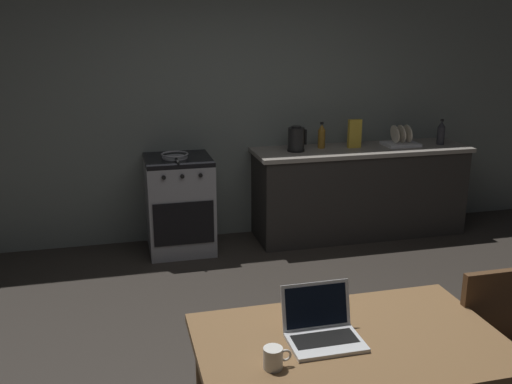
% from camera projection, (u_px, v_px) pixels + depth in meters
% --- Properties ---
extents(ground_plane, '(12.00, 12.00, 0.00)m').
position_uv_depth(ground_plane, '(301.00, 368.00, 3.55)').
color(ground_plane, '#2D2823').
extents(back_wall, '(6.40, 0.10, 2.65)m').
position_uv_depth(back_wall, '(252.00, 103.00, 5.60)').
color(back_wall, slate).
rests_on(back_wall, ground_plane).
extents(kitchen_counter, '(2.16, 0.64, 0.90)m').
position_uv_depth(kitchen_counter, '(359.00, 191.00, 5.76)').
color(kitchen_counter, '#282623').
rests_on(kitchen_counter, ground_plane).
extents(stove_oven, '(0.60, 0.62, 0.90)m').
position_uv_depth(stove_oven, '(180.00, 204.00, 5.34)').
color(stove_oven, gray).
rests_on(stove_oven, ground_plane).
extents(dining_table, '(1.36, 0.83, 0.72)m').
position_uv_depth(dining_table, '(350.00, 353.00, 2.53)').
color(dining_table, brown).
rests_on(dining_table, ground_plane).
extents(chair, '(0.40, 0.40, 0.89)m').
position_uv_depth(chair, '(504.00, 349.00, 2.82)').
color(chair, '#4C331E').
rests_on(chair, ground_plane).
extents(laptop, '(0.32, 0.28, 0.22)m').
position_uv_depth(laptop, '(323.00, 330.00, 2.50)').
color(laptop, silver).
rests_on(laptop, dining_table).
extents(electric_kettle, '(0.19, 0.17, 0.24)m').
position_uv_depth(electric_kettle, '(296.00, 139.00, 5.45)').
color(electric_kettle, black).
rests_on(electric_kettle, kitchen_counter).
extents(bottle, '(0.08, 0.08, 0.26)m').
position_uv_depth(bottle, '(441.00, 133.00, 5.75)').
color(bottle, '#2D2D33').
rests_on(bottle, kitchen_counter).
extents(frying_pan, '(0.25, 0.42, 0.05)m').
position_uv_depth(frying_pan, '(175.00, 156.00, 5.17)').
color(frying_pan, gray).
rests_on(frying_pan, stove_oven).
extents(coffee_mug, '(0.12, 0.08, 0.09)m').
position_uv_depth(coffee_mug, '(274.00, 358.00, 2.29)').
color(coffee_mug, silver).
rests_on(coffee_mug, dining_table).
extents(cereal_box, '(0.13, 0.05, 0.28)m').
position_uv_depth(cereal_box, '(355.00, 134.00, 5.60)').
color(cereal_box, gold).
rests_on(cereal_box, kitchen_counter).
extents(dish_rack, '(0.34, 0.26, 0.21)m').
position_uv_depth(dish_rack, '(401.00, 141.00, 5.72)').
color(dish_rack, silver).
rests_on(dish_rack, kitchen_counter).
extents(bottle_b, '(0.07, 0.07, 0.26)m').
position_uv_depth(bottle_b, '(322.00, 136.00, 5.59)').
color(bottle_b, '#8C601E').
rests_on(bottle_b, kitchen_counter).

